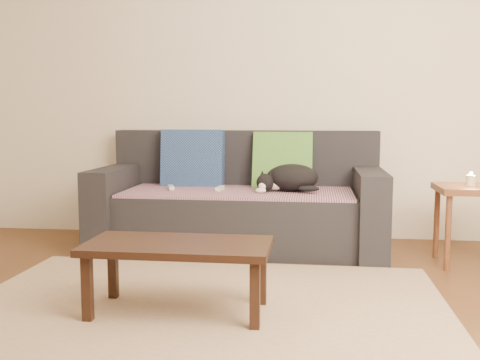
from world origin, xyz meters
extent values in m
plane|color=brown|center=(0.00, 0.00, 0.00)|extent=(4.50, 4.50, 0.00)
cube|color=beige|center=(0.00, 2.00, 1.30)|extent=(4.50, 0.04, 2.60)
cube|color=#232328|center=(0.00, 1.50, 0.21)|extent=(1.70, 0.78, 0.42)
cube|color=#232328|center=(0.00, 1.90, 0.65)|extent=(2.10, 0.18, 0.45)
cube|color=#232328|center=(-0.95, 1.50, 0.30)|extent=(0.20, 0.90, 0.60)
cube|color=#232328|center=(0.95, 1.50, 0.30)|extent=(0.20, 0.90, 0.60)
cube|color=#41294E|center=(0.00, 1.48, 0.43)|extent=(1.66, 0.74, 0.02)
cube|color=navy|center=(-0.40, 1.74, 0.63)|extent=(0.49, 0.18, 0.50)
cube|color=#0E5C40|center=(0.31, 1.74, 0.63)|extent=(0.45, 0.25, 0.47)
ellipsoid|color=black|center=(0.39, 1.50, 0.54)|extent=(0.43, 0.36, 0.20)
sphere|color=black|center=(0.21, 1.42, 0.51)|extent=(0.16, 0.16, 0.13)
sphere|color=white|center=(0.19, 1.37, 0.49)|extent=(0.07, 0.07, 0.05)
ellipsoid|color=black|center=(0.52, 1.37, 0.48)|extent=(0.16, 0.08, 0.04)
cube|color=white|center=(-0.50, 1.46, 0.46)|extent=(0.09, 0.15, 0.03)
cube|color=white|center=(-0.13, 1.46, 0.46)|extent=(0.05, 0.15, 0.03)
cube|color=brown|center=(1.57, 1.24, 0.51)|extent=(0.42, 0.42, 0.04)
cylinder|color=brown|center=(1.40, 1.07, 0.24)|extent=(0.04, 0.04, 0.49)
cylinder|color=brown|center=(1.40, 1.41, 0.24)|extent=(0.04, 0.04, 0.49)
cylinder|color=beige|center=(1.57, 1.24, 0.56)|extent=(0.06, 0.06, 0.07)
sphere|color=#FFBF59|center=(1.57, 1.24, 0.61)|extent=(0.02, 0.02, 0.02)
cube|color=tan|center=(0.00, 0.15, 0.01)|extent=(2.50, 1.80, 0.01)
cube|color=black|center=(-0.11, 0.07, 0.35)|extent=(0.91, 0.46, 0.04)
cube|color=black|center=(-0.51, -0.10, 0.16)|extent=(0.05, 0.05, 0.33)
cube|color=black|center=(0.29, -0.10, 0.16)|extent=(0.05, 0.05, 0.33)
cube|color=black|center=(-0.51, 0.25, 0.16)|extent=(0.05, 0.05, 0.33)
cube|color=black|center=(0.29, 0.25, 0.16)|extent=(0.05, 0.05, 0.33)
camera|label=1|loc=(0.55, -2.57, 0.98)|focal=42.00mm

